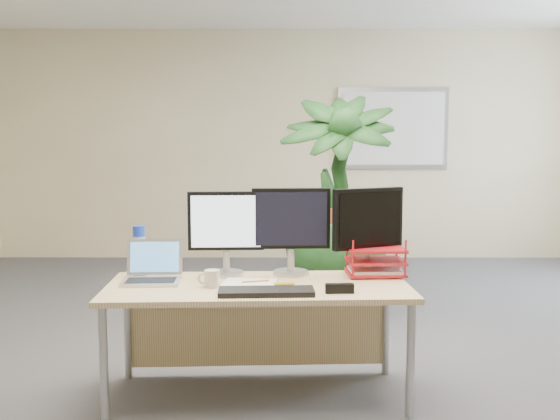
{
  "coord_description": "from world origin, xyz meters",
  "views": [
    {
      "loc": [
        -0.1,
        -3.42,
        1.42
      ],
      "look_at": [
        -0.11,
        0.35,
        0.99
      ],
      "focal_mm": 40.0,
      "sensor_mm": 36.0,
      "label": 1
    }
  ],
  "objects_px": {
    "monitor_right": "(291,225)",
    "laptop": "(153,271)",
    "floor_plant": "(335,225)",
    "desk": "(258,304)",
    "monitor_left": "(226,228)"
  },
  "relations": [
    {
      "from": "monitor_right",
      "to": "laptop",
      "type": "relative_size",
      "value": 1.56
    },
    {
      "from": "floor_plant",
      "to": "monitor_right",
      "type": "relative_size",
      "value": 2.95
    },
    {
      "from": "desk",
      "to": "laptop",
      "type": "height_order",
      "value": "laptop"
    },
    {
      "from": "floor_plant",
      "to": "laptop",
      "type": "relative_size",
      "value": 4.6
    },
    {
      "from": "desk",
      "to": "monitor_right",
      "type": "distance_m",
      "value": 0.49
    },
    {
      "from": "monitor_left",
      "to": "laptop",
      "type": "height_order",
      "value": "monitor_left"
    },
    {
      "from": "floor_plant",
      "to": "desk",
      "type": "bearing_deg",
      "value": -110.9
    },
    {
      "from": "desk",
      "to": "monitor_left",
      "type": "relative_size",
      "value": 3.44
    },
    {
      "from": "desk",
      "to": "floor_plant",
      "type": "height_order",
      "value": "floor_plant"
    },
    {
      "from": "desk",
      "to": "monitor_right",
      "type": "relative_size",
      "value": 3.31
    },
    {
      "from": "monitor_left",
      "to": "monitor_right",
      "type": "relative_size",
      "value": 0.96
    },
    {
      "from": "monitor_left",
      "to": "floor_plant",
      "type": "bearing_deg",
      "value": 60.16
    },
    {
      "from": "desk",
      "to": "floor_plant",
      "type": "xyz_separation_m",
      "value": [
        0.55,
        1.45,
        0.25
      ]
    },
    {
      "from": "monitor_left",
      "to": "laptop",
      "type": "xyz_separation_m",
      "value": [
        -0.4,
        -0.15,
        -0.22
      ]
    },
    {
      "from": "desk",
      "to": "floor_plant",
      "type": "distance_m",
      "value": 1.57
    }
  ]
}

